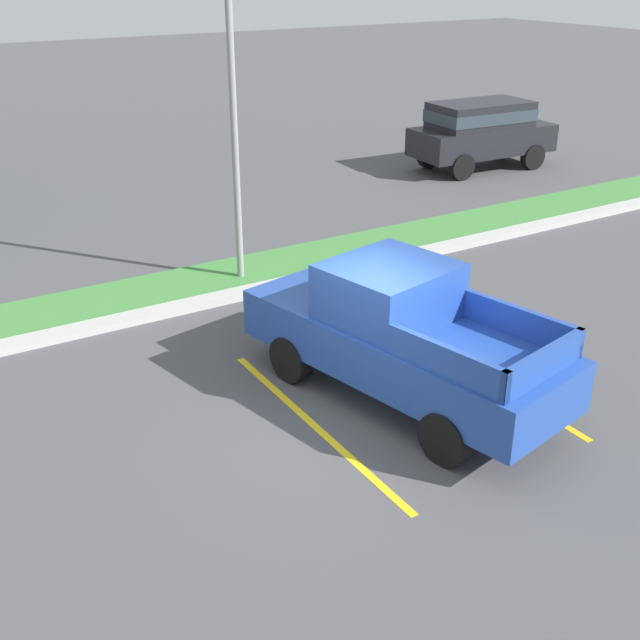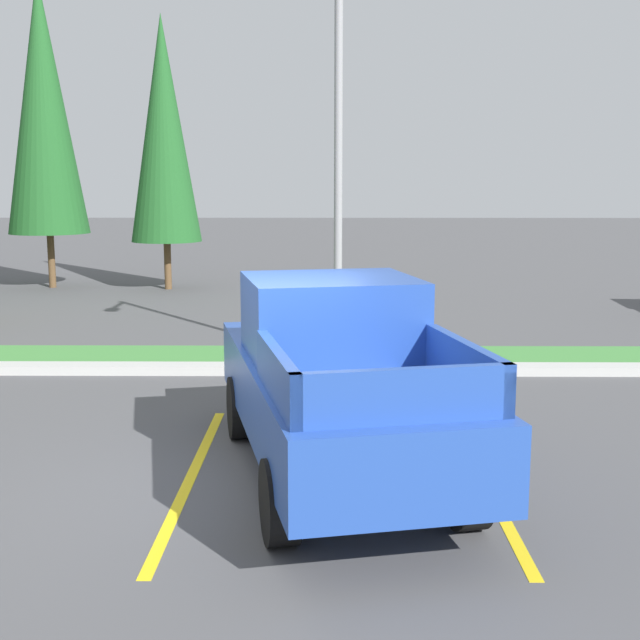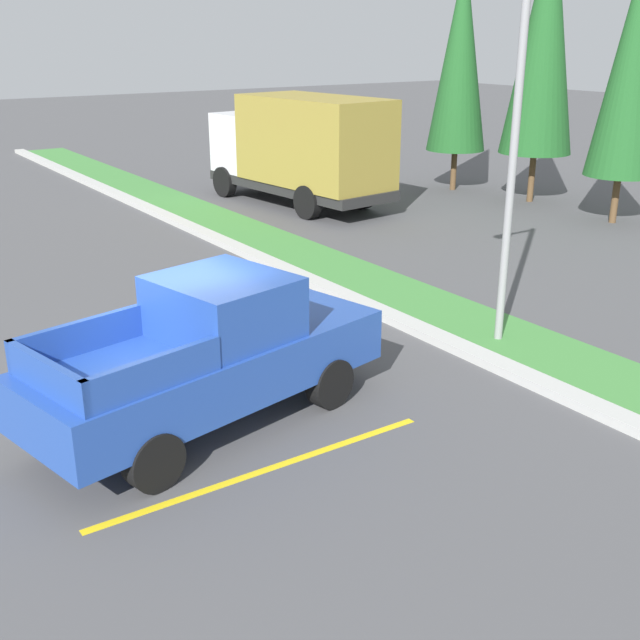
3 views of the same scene
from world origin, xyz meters
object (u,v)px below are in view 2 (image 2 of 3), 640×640
object	(u,v)px
pickup_truck_main	(336,380)
cypress_tree_center	(164,129)
street_light	(338,140)
cypress_tree_left_inner	(43,105)

from	to	relation	value
pickup_truck_main	cypress_tree_center	xyz separation A→B (m)	(-4.65, 15.31, 3.44)
street_light	pickup_truck_main	bearing A→B (deg)	-90.94
pickup_truck_main	cypress_tree_center	size ratio (longest dim) A/B	0.72
pickup_truck_main	cypress_tree_center	distance (m)	16.37
street_light	cypress_tree_left_inner	bearing A→B (deg)	128.79
cypress_tree_left_inner	cypress_tree_center	size ratio (longest dim) A/B	1.15
cypress_tree_left_inner	cypress_tree_center	bearing A→B (deg)	-5.55
pickup_truck_main	street_light	world-z (taller)	street_light
cypress_tree_left_inner	cypress_tree_center	xyz separation A→B (m)	(3.44, -0.33, -0.68)
street_light	cypress_tree_center	distance (m)	10.95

